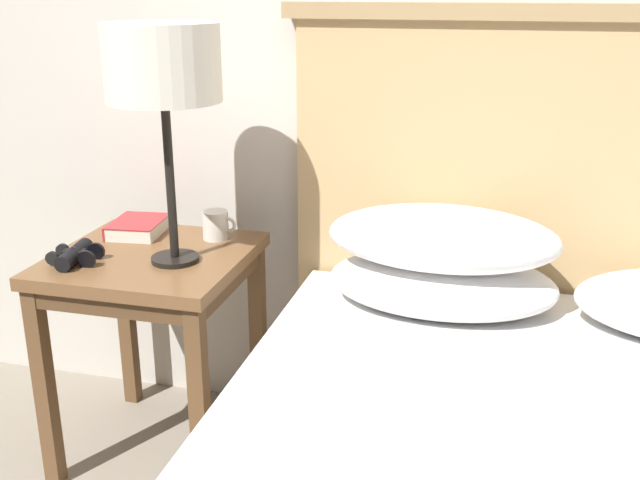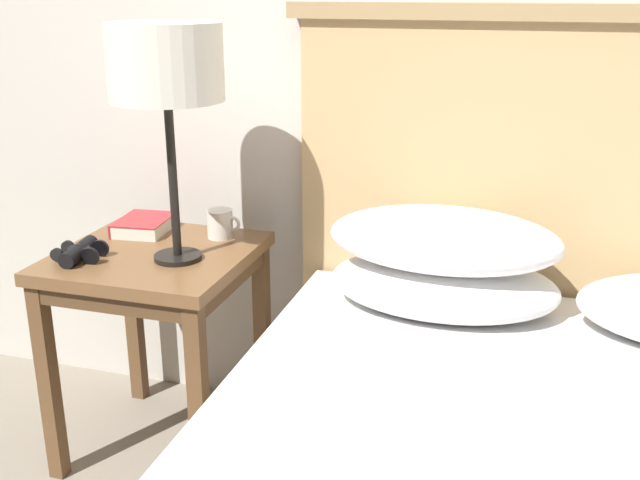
# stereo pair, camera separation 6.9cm
# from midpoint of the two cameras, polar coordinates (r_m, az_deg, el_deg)

# --- Properties ---
(wall_back) EXTENTS (8.00, 0.06, 2.60)m
(wall_back) POSITION_cam_midpoint_polar(r_m,az_deg,el_deg) (2.19, 5.13, 17.49)
(wall_back) COLOR beige
(wall_back) RESTS_ON ground_plane
(nightstand) EXTENTS (0.53, 0.53, 0.64)m
(nightstand) POSITION_cam_midpoint_polar(r_m,az_deg,el_deg) (2.19, -13.49, -3.26)
(nightstand) COLOR brown
(nightstand) RESTS_ON ground_plane
(table_lamp) EXTENTS (0.30, 0.30, 0.63)m
(table_lamp) POSITION_cam_midpoint_polar(r_m,az_deg,el_deg) (1.97, -12.92, 12.70)
(table_lamp) COLOR black
(table_lamp) RESTS_ON nightstand
(book_on_nightstand) EXTENTS (0.17, 0.20, 0.04)m
(book_on_nightstand) POSITION_cam_midpoint_polar(r_m,az_deg,el_deg) (2.34, -14.57, 0.96)
(book_on_nightstand) COLOR silver
(book_on_nightstand) RESTS_ON nightstand
(binoculars_pair) EXTENTS (0.15, 0.16, 0.05)m
(binoculars_pair) POSITION_cam_midpoint_polar(r_m,az_deg,el_deg) (2.14, -19.05, -1.07)
(binoculars_pair) COLOR black
(binoculars_pair) RESTS_ON nightstand
(coffee_mug) EXTENTS (0.10, 0.08, 0.08)m
(coffee_mug) POSITION_cam_midpoint_polar(r_m,az_deg,el_deg) (2.23, -8.80, 1.13)
(coffee_mug) COLOR silver
(coffee_mug) RESTS_ON nightstand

